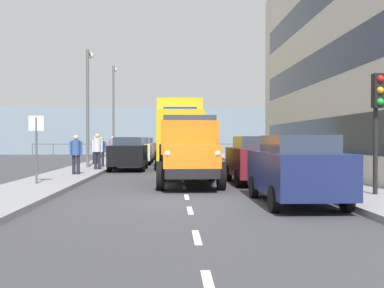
% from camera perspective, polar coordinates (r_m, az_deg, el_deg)
% --- Properties ---
extents(ground_plane, '(80.00, 80.00, 0.00)m').
position_cam_1_polar(ground_plane, '(22.70, -1.53, -3.46)').
color(ground_plane, '#38383D').
extents(sidewalk_left, '(2.35, 43.98, 0.15)m').
position_cam_1_polar(sidewalk_left, '(23.28, 10.36, -3.19)').
color(sidewalk_left, gray).
rests_on(sidewalk_left, ground_plane).
extents(sidewalk_right, '(2.35, 43.98, 0.15)m').
position_cam_1_polar(sidewalk_right, '(23.11, -13.50, -3.22)').
color(sidewalk_right, gray).
rests_on(sidewalk_right, ground_plane).
extents(road_centreline_markings, '(0.12, 40.44, 0.01)m').
position_cam_1_polar(road_centreline_markings, '(22.35, -1.51, -3.52)').
color(road_centreline_markings, silver).
rests_on(road_centreline_markings, ground_plane).
extents(sea_horizon, '(80.00, 0.80, 5.00)m').
position_cam_1_polar(sea_horizon, '(47.64, -2.07, 1.70)').
color(sea_horizon, gray).
rests_on(sea_horizon, ground_plane).
extents(seawall_railing, '(28.08, 0.08, 1.20)m').
position_cam_1_polar(seawall_railing, '(44.04, -2.03, -0.28)').
color(seawall_railing, '#4C5156').
rests_on(seawall_railing, ground_plane).
extents(truck_vintage_orange, '(2.17, 5.64, 2.43)m').
position_cam_1_polar(truck_vintage_orange, '(15.45, -0.34, -1.02)').
color(truck_vintage_orange, black).
rests_on(truck_vintage_orange, ground_plane).
extents(lorry_cargo_yellow, '(2.58, 8.20, 3.87)m').
position_cam_1_polar(lorry_cargo_yellow, '(26.09, -1.64, 1.63)').
color(lorry_cargo_yellow, gold).
rests_on(lorry_cargo_yellow, ground_plane).
extents(car_navy_kerbside_near, '(1.82, 3.99, 1.72)m').
position_cam_1_polar(car_navy_kerbside_near, '(11.41, 13.08, -3.05)').
color(car_navy_kerbside_near, navy).
rests_on(car_navy_kerbside_near, ground_plane).
extents(car_maroon_kerbside_1, '(1.88, 3.98, 1.72)m').
position_cam_1_polar(car_maroon_kerbside_1, '(16.41, 8.23, -1.92)').
color(car_maroon_kerbside_1, maroon).
rests_on(car_maroon_kerbside_1, ground_plane).
extents(car_black_oppositeside_0, '(1.83, 4.12, 1.72)m').
position_cam_1_polar(car_black_oppositeside_0, '(23.49, -8.08, -1.15)').
color(car_black_oppositeside_0, black).
rests_on(car_black_oppositeside_0, ground_plane).
extents(car_white_oppositeside_1, '(1.95, 4.54, 1.72)m').
position_cam_1_polar(car_white_oppositeside_1, '(29.28, -6.98, -0.79)').
color(car_white_oppositeside_1, white).
rests_on(car_white_oppositeside_1, ground_plane).
extents(car_red_oppositeside_2, '(1.90, 4.18, 1.72)m').
position_cam_1_polar(car_red_oppositeside_2, '(35.30, -6.23, -0.54)').
color(car_red_oppositeside_2, '#B21E1E').
rests_on(car_red_oppositeside_2, ground_plane).
extents(pedestrian_couple_a, '(0.53, 0.34, 1.65)m').
position_cam_1_polar(pedestrian_couple_a, '(19.26, -14.60, -0.90)').
color(pedestrian_couple_a, black).
rests_on(pedestrian_couple_a, sidewalk_right).
extents(pedestrian_by_lamp, '(0.53, 0.34, 1.74)m').
position_cam_1_polar(pedestrian_by_lamp, '(22.25, -11.99, -0.52)').
color(pedestrian_by_lamp, black).
rests_on(pedestrian_by_lamp, sidewalk_right).
extents(pedestrian_in_dark_coat, '(0.53, 0.34, 1.59)m').
position_cam_1_polar(pedestrian_in_dark_coat, '(24.31, -11.54, -0.66)').
color(pedestrian_in_dark_coat, black).
rests_on(pedestrian_in_dark_coat, sidewalk_right).
extents(pedestrian_strolling, '(0.53, 0.34, 1.66)m').
position_cam_1_polar(pedestrian_strolling, '(27.07, -12.24, -0.43)').
color(pedestrian_strolling, black).
rests_on(pedestrian_strolling, sidewalk_right).
extents(pedestrian_couple_b, '(0.53, 0.34, 1.64)m').
position_cam_1_polar(pedestrian_couple_b, '(28.99, -10.13, -0.38)').
color(pedestrian_couple_b, black).
rests_on(pedestrian_couple_b, sidewalk_right).
extents(traffic_light_near, '(0.28, 0.41, 3.20)m').
position_cam_1_polar(traffic_light_near, '(12.81, 22.59, 4.38)').
color(traffic_light_near, black).
rests_on(traffic_light_near, sidewalk_left).
extents(lamp_post_promenade, '(0.32, 1.14, 6.19)m').
position_cam_1_polar(lamp_post_promenade, '(24.39, -13.12, 5.88)').
color(lamp_post_promenade, '#59595B').
rests_on(lamp_post_promenade, sidewalk_right).
extents(lamp_post_far, '(0.32, 1.14, 6.83)m').
position_cam_1_polar(lamp_post_far, '(33.38, -9.96, 5.05)').
color(lamp_post_far, '#59595B').
rests_on(lamp_post_far, sidewalk_right).
extents(street_sign, '(0.50, 0.07, 2.25)m').
position_cam_1_polar(street_sign, '(15.66, -19.25, 0.82)').
color(street_sign, '#4C4C4C').
rests_on(street_sign, sidewalk_right).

